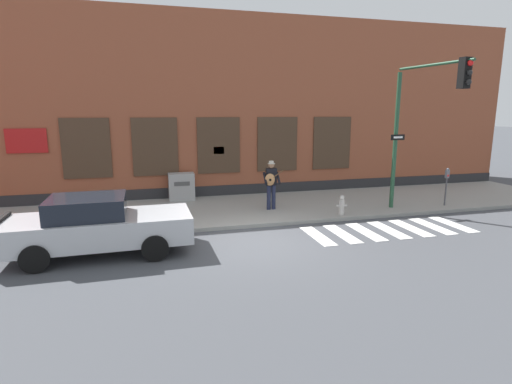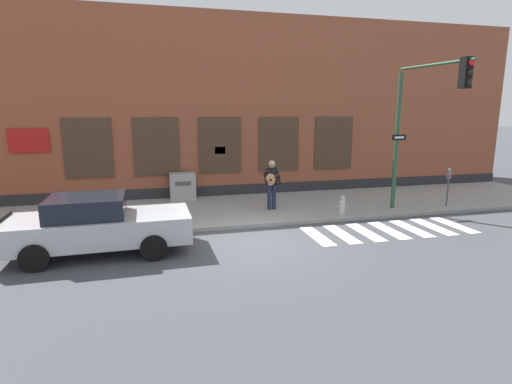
% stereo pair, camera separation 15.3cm
% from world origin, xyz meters
% --- Properties ---
extents(ground_plane, '(160.00, 160.00, 0.00)m').
position_xyz_m(ground_plane, '(0.00, 0.00, 0.00)').
color(ground_plane, '#424449').
extents(sidewalk, '(28.00, 4.67, 0.12)m').
position_xyz_m(sidewalk, '(0.00, 3.73, 0.06)').
color(sidewalk, gray).
rests_on(sidewalk, ground).
extents(building_backdrop, '(28.00, 4.06, 7.55)m').
position_xyz_m(building_backdrop, '(-0.00, 8.06, 3.77)').
color(building_backdrop, brown).
rests_on(building_backdrop, ground).
extents(crosswalk, '(5.20, 1.90, 0.01)m').
position_xyz_m(crosswalk, '(4.30, 0.09, 0.01)').
color(crosswalk, silver).
rests_on(crosswalk, ground).
extents(red_car, '(4.63, 2.05, 1.53)m').
position_xyz_m(red_car, '(-4.18, 0.15, 0.77)').
color(red_car, '#B7BABF').
rests_on(red_car, ground).
extents(busker, '(0.72, 0.57, 1.78)m').
position_xyz_m(busker, '(1.39, 3.13, 1.13)').
color(busker, '#1E233D').
rests_on(busker, sidewalk).
extents(traffic_light, '(0.78, 3.04, 5.04)m').
position_xyz_m(traffic_light, '(5.97, 1.16, 3.62)').
color(traffic_light, '#234C33').
rests_on(traffic_light, sidewalk).
extents(parking_meter, '(0.13, 0.11, 1.44)m').
position_xyz_m(parking_meter, '(7.97, 2.04, 1.07)').
color(parking_meter, '#47474C').
rests_on(parking_meter, sidewalk).
extents(utility_box, '(1.01, 0.60, 1.09)m').
position_xyz_m(utility_box, '(-1.62, 5.61, 0.67)').
color(utility_box, '#9E9E9E').
rests_on(utility_box, sidewalk).
extents(fire_hydrant, '(0.38, 0.20, 0.70)m').
position_xyz_m(fire_hydrant, '(3.51, 1.74, 0.47)').
color(fire_hydrant, '#B2ADA8').
rests_on(fire_hydrant, sidewalk).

